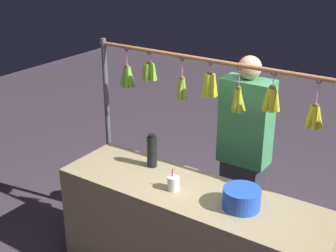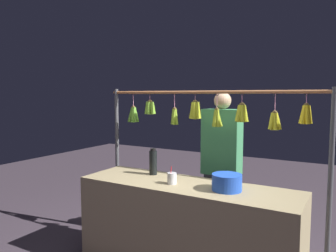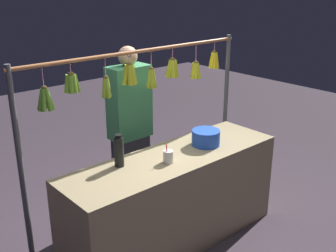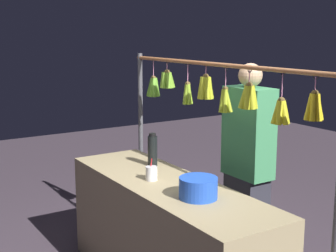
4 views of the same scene
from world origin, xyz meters
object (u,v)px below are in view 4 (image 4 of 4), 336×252
at_px(blue_bucket, 198,188).
at_px(vendor_person, 247,172).
at_px(water_bottle, 153,150).
at_px(drink_cup, 152,173).

xyz_separation_m(blue_bucket, vendor_person, (0.32, -0.72, -0.08)).
height_order(water_bottle, drink_cup, water_bottle).
distance_m(drink_cup, vendor_person, 0.80).
bearing_deg(water_bottle, drink_cup, 148.12).
height_order(drink_cup, vendor_person, vendor_person).
distance_m(blue_bucket, drink_cup, 0.51).
xyz_separation_m(water_bottle, drink_cup, (-0.34, 0.21, -0.08)).
bearing_deg(blue_bucket, vendor_person, -65.80).
distance_m(blue_bucket, vendor_person, 0.79).
relative_size(blue_bucket, vendor_person, 0.15).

